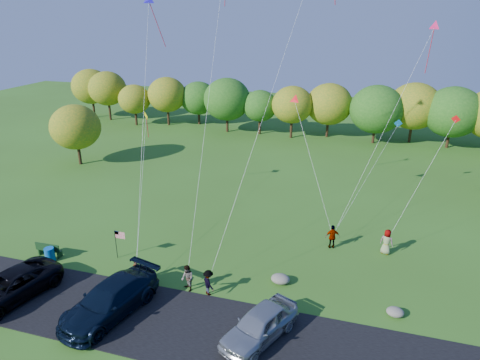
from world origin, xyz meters
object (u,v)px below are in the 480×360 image
Objects in this scene: flyer_d at (332,237)px; trash_barrel at (50,254)px; flyer_c at (208,283)px; minivan_silver at (260,325)px; minivan_navy at (110,300)px; flyer_b at (187,278)px; flyer_e at (387,242)px; flyer_a at (137,271)px; minivan_dark at (10,287)px; park_bench at (48,249)px.

flyer_d reaches higher than trash_barrel.
minivan_silver is at bearing -172.60° from flyer_c.
flyer_c is at bearing 49.82° from minivan_navy.
flyer_b is 1.76× the size of trash_barrel.
trash_barrel is (-7.37, 3.83, -0.50)m from minivan_navy.
minivan_silver is 13.05m from flyer_e.
flyer_a is 0.80× the size of flyer_e.
flyer_b is at bearing 26.20° from flyer_d.
flyer_a is (6.45, 3.94, -0.15)m from minivan_dark.
minivan_dark is 1.20× the size of minivan_silver.
flyer_a is at bearing -3.21° from trash_barrel.
minivan_navy is (6.66, 0.50, 0.09)m from minivan_dark.
flyer_e is (10.73, 8.30, 0.10)m from flyer_c.
flyer_d reaches higher than minivan_dark.
minivan_dark is at bearing -151.81° from minivan_silver.
flyer_e is at bearing 83.50° from minivan_silver.
flyer_a is at bearing 107.92° from minivan_navy.
flyer_e reaches higher than minivan_dark.
flyer_a is at bearing -8.07° from park_bench.
flyer_a is 5.03m from flyer_c.
trash_barrel is at bearing 38.00° from flyer_e.
flyer_a reaches higher than trash_barrel.
flyer_d is 3.86m from flyer_e.
flyer_b reaches higher than park_bench.
minivan_silver is 4.97m from flyer_c.
minivan_silver is 2.98× the size of flyer_c.
flyer_e is (22.20, 12.23, 0.05)m from minivan_dark.
minivan_dark is 10.80m from flyer_b.
flyer_d reaches higher than flyer_a.
flyer_b is (3.40, 3.43, -0.11)m from minivan_navy.
flyer_e is at bearing 42.84° from minivan_dark.
flyer_a is 17.81m from flyer_e.
flyer_a is at bearing -135.25° from flyer_b.
flyer_e is at bearing -99.12° from flyer_c.
flyer_b is 11.28m from park_bench.
minivan_silver reaches higher than flyer_a.
flyer_c is 0.90× the size of flyer_e.
park_bench is at bearing 2.33° from flyer_d.
flyer_b is at bearing 43.15° from flyer_c.
flyer_d is 20.79m from park_bench.
flyer_d is (6.88, 7.96, 0.08)m from flyer_c.
flyer_c is 0.92× the size of flyer_d.
park_bench is (-23.38, -7.43, -0.38)m from flyer_e.
minivan_dark is at bearing -80.73° from trash_barrel.
flyer_d reaches higher than flyer_c.
minivan_dark reaches higher than flyer_a.
flyer_e is at bearing 79.10° from flyer_b.
minivan_navy is 19.47m from flyer_e.
minivan_silver reaches higher than flyer_c.
flyer_d is (11.69, 11.39, -0.07)m from minivan_navy.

